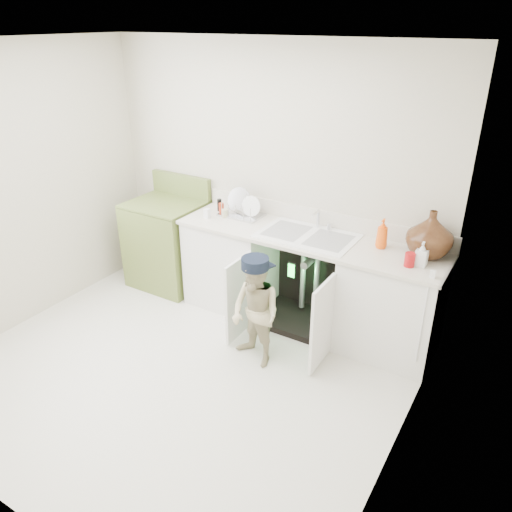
# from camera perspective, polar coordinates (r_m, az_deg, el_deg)

# --- Properties ---
(ground) EXTENTS (3.50, 3.50, 0.00)m
(ground) POSITION_cam_1_polar(r_m,az_deg,el_deg) (4.26, -8.90, -12.98)
(ground) COLOR beige
(ground) RESTS_ON ground
(room_shell) EXTENTS (6.00, 5.50, 1.26)m
(room_shell) POSITION_cam_1_polar(r_m,az_deg,el_deg) (3.62, -10.24, 2.67)
(room_shell) COLOR #BCB5A1
(room_shell) RESTS_ON ground
(counter_run) EXTENTS (2.44, 1.02, 1.28)m
(counter_run) POSITION_cam_1_polar(r_m,az_deg,el_deg) (4.58, 6.27, -2.55)
(counter_run) COLOR white
(counter_run) RESTS_ON ground
(avocado_stove) EXTENTS (0.74, 0.65, 1.15)m
(avocado_stove) POSITION_cam_1_polar(r_m,az_deg,el_deg) (5.39, -10.02, 1.56)
(avocado_stove) COLOR olive
(avocado_stove) RESTS_ON ground
(repair_worker) EXTENTS (0.55, 0.64, 0.95)m
(repair_worker) POSITION_cam_1_polar(r_m,az_deg,el_deg) (4.06, -0.05, -6.41)
(repair_worker) COLOR #C3B18C
(repair_worker) RESTS_ON ground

